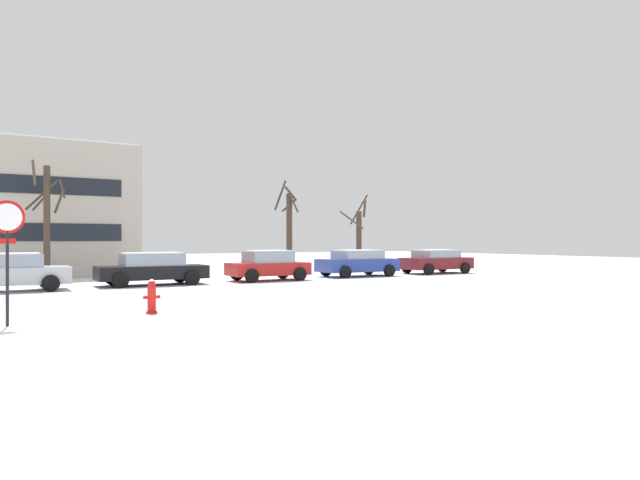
{
  "coord_description": "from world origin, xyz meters",
  "views": [
    {
      "loc": [
        -1.9,
        -15.85,
        1.97
      ],
      "look_at": [
        11.08,
        5.13,
        1.96
      ],
      "focal_mm": 31.44,
      "sensor_mm": 36.0,
      "label": 1
    }
  ],
  "objects_px": {
    "fire_hydrant": "(152,296)",
    "parked_car_red": "(268,265)",
    "parked_car_blue": "(358,263)",
    "parked_car_silver": "(8,272)",
    "parked_car_black": "(152,268)",
    "parked_car_maroon": "(436,261)",
    "stop_sign": "(7,238)"
  },
  "relations": [
    {
      "from": "stop_sign",
      "to": "parked_car_red",
      "type": "distance_m",
      "value": 15.01
    },
    {
      "from": "fire_hydrant",
      "to": "parked_car_red",
      "type": "xyz_separation_m",
      "value": [
        8.03,
        9.19,
        0.28
      ]
    },
    {
      "from": "stop_sign",
      "to": "fire_hydrant",
      "type": "height_order",
      "value": "stop_sign"
    },
    {
      "from": "parked_car_red",
      "to": "parked_car_maroon",
      "type": "xyz_separation_m",
      "value": [
        10.99,
        0.07,
        -0.02
      ]
    },
    {
      "from": "parked_car_red",
      "to": "parked_car_black",
      "type": "bearing_deg",
      "value": 177.79
    },
    {
      "from": "parked_car_maroon",
      "to": "parked_car_red",
      "type": "bearing_deg",
      "value": -179.64
    },
    {
      "from": "parked_car_silver",
      "to": "parked_car_black",
      "type": "xyz_separation_m",
      "value": [
        5.49,
        0.18,
        -0.02
      ]
    },
    {
      "from": "parked_car_black",
      "to": "parked_car_maroon",
      "type": "height_order",
      "value": "parked_car_black"
    },
    {
      "from": "parked_car_red",
      "to": "parked_car_blue",
      "type": "height_order",
      "value": "parked_car_red"
    },
    {
      "from": "parked_car_black",
      "to": "parked_car_silver",
      "type": "bearing_deg",
      "value": -178.12
    },
    {
      "from": "parked_car_red",
      "to": "parked_car_blue",
      "type": "bearing_deg",
      "value": 2.92
    },
    {
      "from": "parked_car_silver",
      "to": "parked_car_blue",
      "type": "height_order",
      "value": "parked_car_silver"
    },
    {
      "from": "parked_car_silver",
      "to": "parked_car_red",
      "type": "relative_size",
      "value": 1.13
    },
    {
      "from": "stop_sign",
      "to": "parked_car_blue",
      "type": "relative_size",
      "value": 0.66
    },
    {
      "from": "parked_car_blue",
      "to": "parked_car_silver",
      "type": "bearing_deg",
      "value": -179.13
    },
    {
      "from": "fire_hydrant",
      "to": "parked_car_blue",
      "type": "bearing_deg",
      "value": 35.02
    },
    {
      "from": "parked_car_red",
      "to": "parked_car_blue",
      "type": "xyz_separation_m",
      "value": [
        5.49,
        0.28,
        -0.0
      ]
    },
    {
      "from": "parked_car_red",
      "to": "parked_car_blue",
      "type": "relative_size",
      "value": 0.88
    },
    {
      "from": "fire_hydrant",
      "to": "parked_car_red",
      "type": "distance_m",
      "value": 12.21
    },
    {
      "from": "parked_car_black",
      "to": "parked_car_maroon",
      "type": "xyz_separation_m",
      "value": [
        16.48,
        -0.14,
        -0.0
      ]
    },
    {
      "from": "parked_car_silver",
      "to": "stop_sign",
      "type": "bearing_deg",
      "value": -92.56
    },
    {
      "from": "fire_hydrant",
      "to": "parked_car_blue",
      "type": "relative_size",
      "value": 0.21
    },
    {
      "from": "stop_sign",
      "to": "fire_hydrant",
      "type": "distance_m",
      "value": 3.75
    },
    {
      "from": "parked_car_red",
      "to": "parked_car_maroon",
      "type": "height_order",
      "value": "parked_car_red"
    },
    {
      "from": "parked_car_maroon",
      "to": "parked_car_silver",
      "type": "bearing_deg",
      "value": -179.9
    },
    {
      "from": "stop_sign",
      "to": "parked_car_silver",
      "type": "xyz_separation_m",
      "value": [
        0.43,
        9.69,
        -1.27
      ]
    },
    {
      "from": "stop_sign",
      "to": "parked_car_black",
      "type": "relative_size",
      "value": 0.62
    },
    {
      "from": "parked_car_black",
      "to": "parked_car_red",
      "type": "xyz_separation_m",
      "value": [
        5.49,
        -0.21,
        0.01
      ]
    },
    {
      "from": "stop_sign",
      "to": "parked_car_black",
      "type": "distance_m",
      "value": 11.59
    },
    {
      "from": "parked_car_blue",
      "to": "fire_hydrant",
      "type": "bearing_deg",
      "value": -144.98
    },
    {
      "from": "parked_car_black",
      "to": "parked_car_red",
      "type": "distance_m",
      "value": 5.5
    },
    {
      "from": "parked_car_silver",
      "to": "parked_car_red",
      "type": "bearing_deg",
      "value": -0.16
    }
  ]
}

